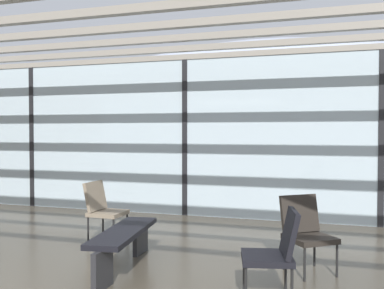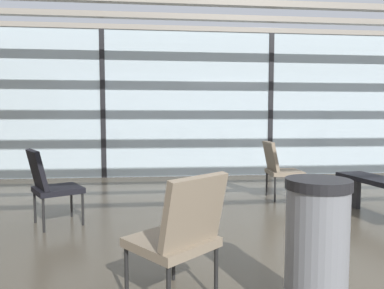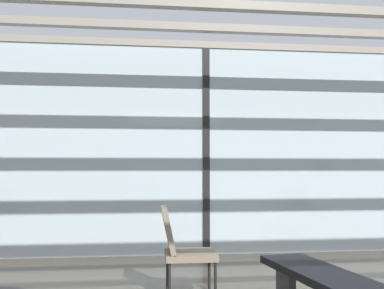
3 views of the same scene
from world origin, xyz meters
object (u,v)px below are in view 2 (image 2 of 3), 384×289
lounge_chair_3 (279,166)px  lounge_chair_4 (50,182)px  lounge_chair_1 (180,231)px  trash_bin (316,250)px  parked_airplane (250,93)px

lounge_chair_3 → lounge_chair_4: 3.20m
lounge_chair_1 → lounge_chair_4: 2.28m
lounge_chair_3 → trash_bin: (-0.88, -3.10, -0.06)m
parked_airplane → lounge_chair_1: 9.78m
lounge_chair_1 → trash_bin: bearing=123.1°
parked_airplane → lounge_chair_3: 6.65m
lounge_chair_3 → lounge_chair_4: size_ratio=1.00×
lounge_chair_3 → lounge_chair_1: bearing=151.1°
lounge_chair_1 → trash_bin: lounge_chair_1 is taller
parked_airplane → trash_bin: 9.82m
parked_airplane → lounge_chair_3: bearing=-101.1°
lounge_chair_3 → trash_bin: 3.23m
lounge_chair_3 → lounge_chair_4: (-3.03, -1.04, 0.00)m
trash_bin → parked_airplane: bearing=77.3°
lounge_chair_4 → lounge_chair_1: bearing=-173.8°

